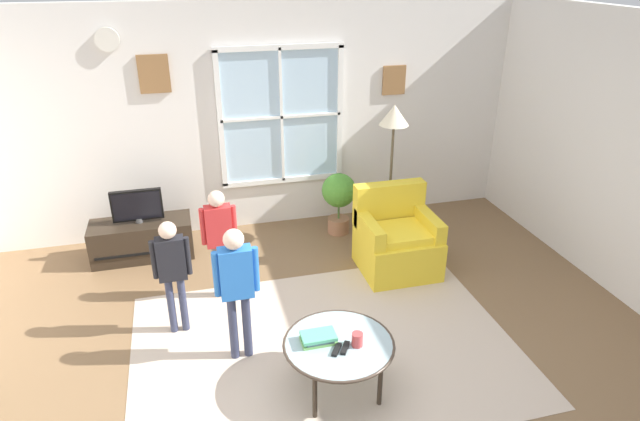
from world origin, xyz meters
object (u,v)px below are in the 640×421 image
at_px(tv_stand, 142,239).
at_px(armchair, 396,241).
at_px(television, 137,206).
at_px(person_black_shirt, 172,265).
at_px(person_blue_shirt, 237,280).
at_px(cup, 357,340).
at_px(coffee_table, 339,345).
at_px(floor_lamp, 393,129).
at_px(person_red_shirt, 219,232).
at_px(potted_plant_by_window, 339,196).
at_px(book_stack, 318,338).
at_px(remote_near_books, 345,348).
at_px(remote_near_cup, 337,350).

bearing_deg(tv_stand, armchair, -19.74).
bearing_deg(television, person_black_shirt, -76.49).
bearing_deg(person_blue_shirt, cup, -37.69).
xyz_separation_m(coffee_table, floor_lamp, (1.25, 2.22, 0.92)).
bearing_deg(floor_lamp, person_red_shirt, -159.67).
bearing_deg(potted_plant_by_window, person_red_shirt, -145.08).
distance_m(book_stack, potted_plant_by_window, 2.61).
bearing_deg(person_black_shirt, person_blue_shirt, -44.52).
bearing_deg(remote_near_books, armchair, 57.03).
height_order(book_stack, remote_near_cup, book_stack).
height_order(cup, potted_plant_by_window, potted_plant_by_window).
height_order(potted_plant_by_window, floor_lamp, floor_lamp).
height_order(person_blue_shirt, potted_plant_by_window, person_blue_shirt).
bearing_deg(tv_stand, book_stack, -60.73).
distance_m(television, person_blue_shirt, 2.11).
height_order(armchair, coffee_table, armchair).
xyz_separation_m(cup, potted_plant_by_window, (0.61, 2.56, -0.01)).
xyz_separation_m(cup, remote_near_cup, (-0.16, -0.02, -0.04)).
xyz_separation_m(television, cup, (1.63, -2.54, -0.14)).
height_order(television, person_black_shirt, person_black_shirt).
distance_m(television, remote_near_cup, 2.96).
distance_m(coffee_table, person_black_shirt, 1.57).
height_order(tv_stand, television, television).
distance_m(remote_near_books, potted_plant_by_window, 2.68).
height_order(person_black_shirt, floor_lamp, floor_lamp).
distance_m(book_stack, remote_near_cup, 0.17).
bearing_deg(cup, tv_stand, 122.62).
bearing_deg(person_blue_shirt, remote_near_books, -42.20).
height_order(remote_near_books, remote_near_cup, same).
relative_size(person_red_shirt, potted_plant_by_window, 1.50).
xyz_separation_m(armchair, person_black_shirt, (-2.24, -0.52, 0.34)).
xyz_separation_m(coffee_table, person_red_shirt, (-0.73, 1.48, 0.30)).
bearing_deg(television, person_red_shirt, -51.94).
relative_size(tv_stand, coffee_table, 1.28).
relative_size(cup, person_red_shirt, 0.10).
height_order(coffee_table, book_stack, book_stack).
height_order(television, cup, television).
relative_size(remote_near_cup, potted_plant_by_window, 0.19).
xyz_separation_m(book_stack, remote_near_cup, (0.10, -0.13, -0.02)).
height_order(remote_near_books, person_blue_shirt, person_blue_shirt).
bearing_deg(floor_lamp, book_stack, -122.77).
bearing_deg(person_black_shirt, person_red_shirt, 46.17).
bearing_deg(coffee_table, television, 121.27).
xyz_separation_m(television, armchair, (2.59, -0.93, -0.29)).
bearing_deg(television, person_blue_shirt, -66.57).
bearing_deg(remote_near_cup, book_stack, 127.92).
height_order(cup, person_red_shirt, person_red_shirt).
height_order(remote_near_cup, potted_plant_by_window, potted_plant_by_window).
bearing_deg(person_blue_shirt, person_black_shirt, 135.48).
xyz_separation_m(person_red_shirt, potted_plant_by_window, (1.46, 1.02, -0.23)).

